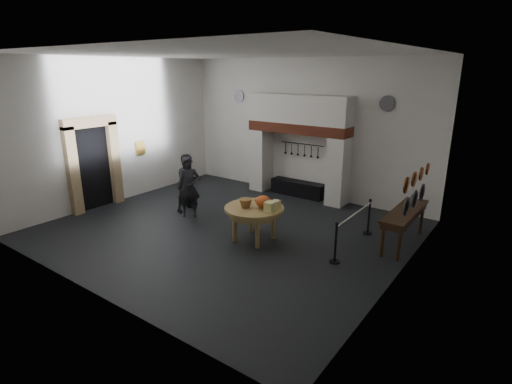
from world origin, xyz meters
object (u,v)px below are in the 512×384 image
Objects in this scene: visitor_near at (189,187)px; barrier_post_near at (336,244)px; side_table at (405,211)px; barrier_post_far at (369,218)px; visitor_far at (189,182)px; work_table at (254,208)px; iron_range at (298,188)px.

barrier_post_near is (4.73, -0.22, -0.43)m from visitor_near.
side_table is 2.44× the size of barrier_post_far.
visitor_far is (-0.40, 0.40, -0.02)m from visitor_near.
barrier_post_near is at bearing 1.51° from work_table.
barrier_post_near is at bearing -46.39° from visitor_near.
work_table is 0.67× the size of side_table.
visitor_near is 4.75m from barrier_post_near.
barrier_post_near reaches higher than work_table.
barrier_post_far reaches higher than iron_range.
iron_range is 1.10× the size of visitor_far.
visitor_far is 6.18m from side_table.
iron_range is at bearing -23.33° from visitor_far.
visitor_far reaches higher than barrier_post_far.
barrier_post_near is at bearing -50.18° from iron_range.
visitor_far reaches higher than iron_range.
barrier_post_far is at bearing -23.11° from visitor_near.
iron_range is 3.96m from visitor_near.
iron_range is at bearing 154.39° from side_table.
visitor_near is 0.57m from visitor_far.
side_table is 1.03m from barrier_post_far.
visitor_near reaches higher than visitor_far.
work_table is 2.22m from barrier_post_near.
visitor_far is at bearing -164.92° from barrier_post_far.
side_table is at bearing 63.21° from barrier_post_near.
work_table is 3.03m from barrier_post_far.
work_table is 3.65m from side_table.
work_table is at bearing -94.70° from visitor_far.
side_table is at bearing -27.77° from visitor_near.
visitor_far is (-2.94, 0.68, 0.02)m from work_table.
side_table is at bearing 31.33° from work_table.
visitor_far is at bearing -121.57° from iron_range.
side_table is 2.44× the size of barrier_post_near.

